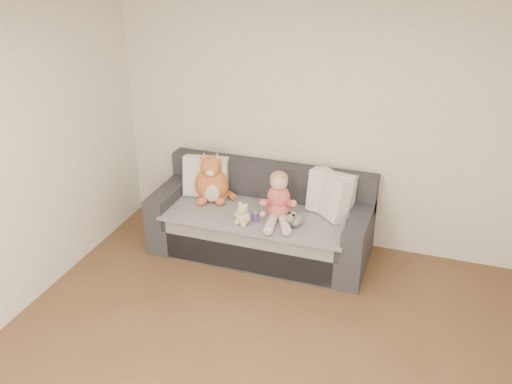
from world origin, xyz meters
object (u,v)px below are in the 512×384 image
sofa (262,223)px  plush_cat (212,182)px  sippy_cup (256,215)px  teddy_bear (243,216)px  toddler (278,201)px

sofa → plush_cat: bearing=176.8°
sippy_cup → teddy_bear: bearing=-132.4°
toddler → teddy_bear: bearing=-161.7°
teddy_bear → sippy_cup: 0.15m
plush_cat → toddler: bearing=-33.3°
plush_cat → teddy_bear: plush_cat is taller
teddy_bear → toddler: bearing=53.6°
toddler → sippy_cup: 0.27m
toddler → sippy_cup: size_ratio=4.54×
teddy_bear → sofa: bearing=98.1°
teddy_bear → sippy_cup: (0.10, 0.11, -0.03)m
sippy_cup → sofa: bearing=94.7°
sippy_cup → plush_cat: bearing=153.5°
sippy_cup → toddler: bearing=25.2°
toddler → plush_cat: size_ratio=0.93×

